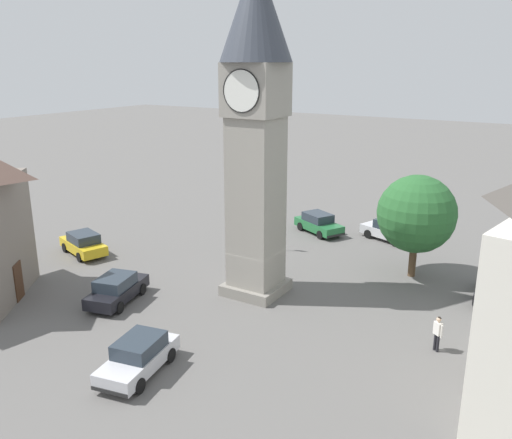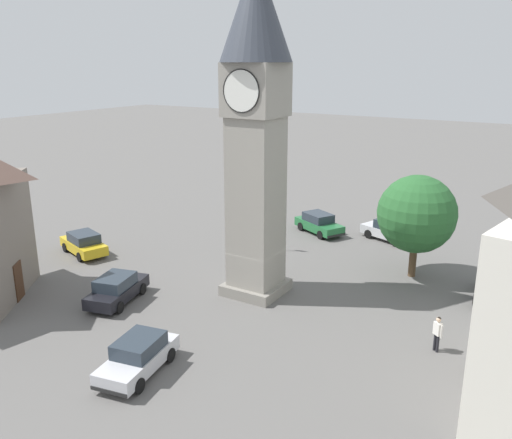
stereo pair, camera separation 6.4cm
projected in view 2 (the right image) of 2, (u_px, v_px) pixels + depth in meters
ground_plane at (256, 292)px, 30.50m from camera, size 200.00×200.00×0.00m
clock_tower at (256, 106)px, 27.56m from camera, size 3.70×3.70×17.86m
car_blue_kerb at (117, 289)px, 29.05m from camera, size 2.68×4.42×1.53m
car_silver_kerb at (138, 356)px, 22.42m from camera, size 2.42×4.37×1.53m
car_red_corner at (390, 230)px, 39.10m from camera, size 4.46×2.98×1.53m
car_white_side at (319, 223)px, 40.77m from camera, size 4.44×3.41×1.53m
car_black_far at (495, 287)px, 29.29m from camera, size 2.01×4.23×1.53m
car_green_alley at (84, 243)px, 36.27m from camera, size 4.45×2.91×1.53m
pedestrian at (438, 331)px, 24.01m from camera, size 0.47×0.39×1.69m
tree at (417, 214)px, 31.67m from camera, size 4.64×4.64×6.25m
road_sign at (276, 224)px, 36.62m from camera, size 0.60×0.07×2.80m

